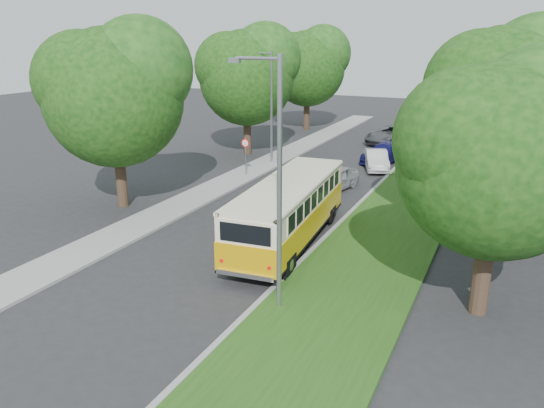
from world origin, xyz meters
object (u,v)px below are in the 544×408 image
at_px(car_silver, 333,179).
at_px(car_grey, 392,135).
at_px(lamppost_near, 277,179).
at_px(lamppost_far, 270,103).
at_px(car_white, 376,160).
at_px(vintage_bus, 289,212).
at_px(car_blue, 385,153).

bearing_deg(car_silver, car_grey, 102.64).
distance_m(lamppost_near, car_grey, 29.32).
distance_m(lamppost_far, car_white, 8.03).
bearing_deg(lamppost_far, vintage_bus, -61.86).
xyz_separation_m(lamppost_near, vintage_bus, (-1.87, 5.34, -2.97)).
bearing_deg(lamppost_near, car_white, 95.16).
bearing_deg(car_silver, lamppost_far, 155.59).
bearing_deg(lamppost_far, car_grey, 59.97).
relative_size(lamppost_far, vintage_bus, 0.80).
relative_size(car_blue, car_grey, 0.87).
bearing_deg(vintage_bus, car_white, 85.12).
distance_m(car_white, car_blue, 2.37).
xyz_separation_m(car_silver, car_white, (0.99, 5.87, -0.03)).
bearing_deg(car_grey, lamppost_far, -99.01).
bearing_deg(car_blue, car_silver, -80.35).
height_order(car_silver, car_grey, car_grey).
bearing_deg(lamppost_far, car_silver, -36.71).
relative_size(vintage_bus, car_silver, 2.39).
bearing_deg(lamppost_near, car_blue, 94.58).
relative_size(lamppost_near, car_grey, 1.52).
relative_size(lamppost_near, vintage_bus, 0.85).
xyz_separation_m(lamppost_near, car_grey, (-2.86, 28.95, -3.64)).
distance_m(lamppost_near, car_white, 20.23).
bearing_deg(car_white, car_silver, -120.07).
bearing_deg(vintage_bus, car_grey, 87.86).
height_order(vintage_bus, car_white, vintage_bus).
bearing_deg(car_silver, car_white, 92.74).
height_order(lamppost_far, car_grey, lamppost_far).
xyz_separation_m(car_white, car_blue, (0.01, 2.37, 0.02)).
bearing_deg(car_silver, vintage_bus, -71.67).
xyz_separation_m(vintage_bus, car_blue, (0.10, 16.83, -0.73)).
distance_m(lamppost_far, vintage_bus, 15.16).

